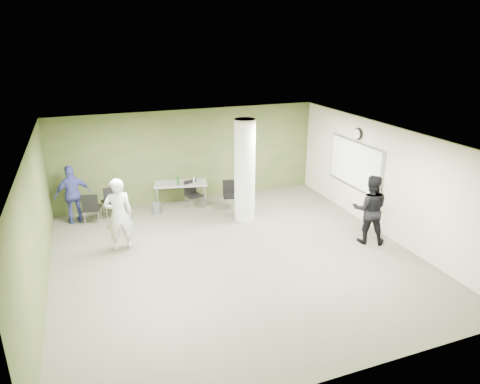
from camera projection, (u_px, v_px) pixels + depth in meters
name	position (u px, v px, depth m)	size (l,w,h in m)	color
floor	(235.00, 257.00, 9.87)	(8.00, 8.00, 0.00)	#4B4C3B
ceiling	(235.00, 139.00, 8.90)	(8.00, 8.00, 0.00)	white
wall_back	(190.00, 156.00, 12.90)	(8.00, 0.02, 2.80)	#405226
wall_left	(36.00, 228.00, 8.07)	(0.02, 8.00, 2.80)	#405226
wall_right_cream	(385.00, 181.00, 10.71)	(0.02, 8.00, 2.80)	beige
column	(245.00, 171.00, 11.47)	(0.56, 0.56, 2.80)	silver
whiteboard	(355.00, 164.00, 11.70)	(0.05, 2.30, 1.30)	silver
wall_clock	(358.00, 134.00, 11.41)	(0.06, 0.32, 0.32)	black
folding_table	(181.00, 184.00, 12.61)	(1.65, 0.98, 0.98)	gray
wastebasket	(156.00, 208.00, 12.27)	(0.27, 0.27, 0.31)	#4C4C4C
chair_back_left	(91.00, 206.00, 11.43)	(0.52, 0.52, 0.89)	black
chair_back_right	(112.00, 200.00, 11.74)	(0.55, 0.55, 0.98)	black
chair_table_left	(192.00, 192.00, 12.55)	(0.52, 0.52, 0.84)	black
chair_table_right	(230.00, 193.00, 12.52)	(0.50, 0.50, 0.84)	black
woman_white	(119.00, 214.00, 9.99)	(0.65, 0.42, 1.77)	silver
man_black	(370.00, 209.00, 10.34)	(0.84, 0.66, 1.73)	black
man_blue	(73.00, 195.00, 11.46)	(0.95, 0.39, 1.62)	#3E469A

